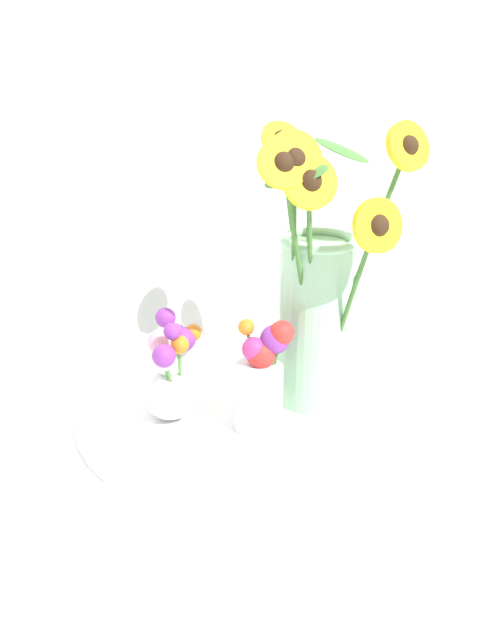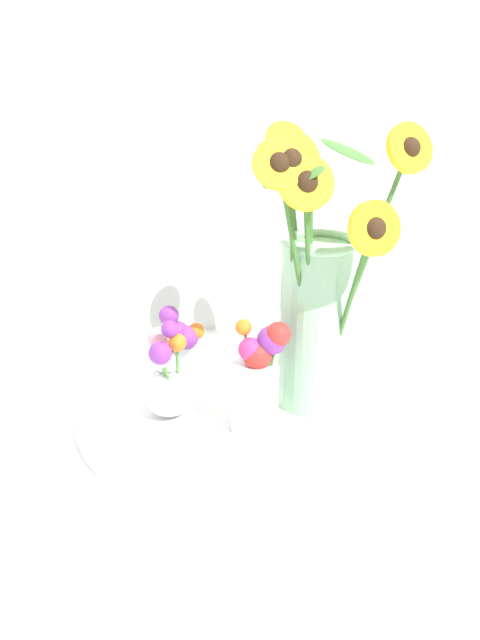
% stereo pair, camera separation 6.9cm
% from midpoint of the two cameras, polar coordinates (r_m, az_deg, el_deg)
% --- Properties ---
extents(ground_plane, '(6.00, 6.00, 0.00)m').
position_cam_midpoint_polar(ground_plane, '(0.93, -1.13, -11.54)').
color(ground_plane, white).
extents(serving_tray, '(0.51, 0.51, 0.02)m').
position_cam_midpoint_polar(serving_tray, '(1.00, -2.00, -7.94)').
color(serving_tray, white).
rests_on(serving_tray, ground_plane).
extents(mason_jar_sunflowers, '(0.25, 0.23, 0.44)m').
position_cam_midpoint_polar(mason_jar_sunflowers, '(0.93, 4.81, 1.73)').
color(mason_jar_sunflowers, '#99CC9E').
rests_on(mason_jar_sunflowers, serving_tray).
extents(vase_small_center, '(0.09, 0.07, 0.17)m').
position_cam_midpoint_polar(vase_small_center, '(0.90, -0.27, -5.48)').
color(vase_small_center, white).
rests_on(vase_small_center, serving_tray).
extents(vase_bulb_right, '(0.08, 0.10, 0.16)m').
position_cam_midpoint_polar(vase_bulb_right, '(0.94, -8.61, -5.62)').
color(vase_bulb_right, white).
rests_on(vase_bulb_right, serving_tray).
extents(vase_small_back, '(0.08, 0.08, 0.14)m').
position_cam_midpoint_polar(vase_small_back, '(1.03, -7.11, -2.60)').
color(vase_small_back, white).
rests_on(vase_small_back, serving_tray).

